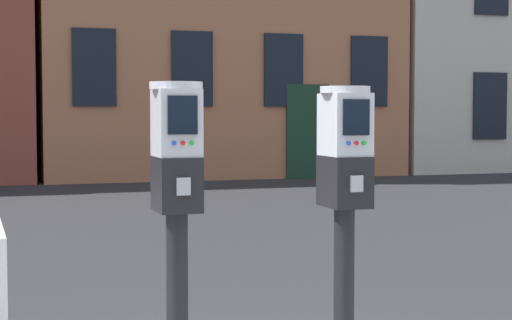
% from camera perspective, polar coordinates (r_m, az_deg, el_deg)
% --- Properties ---
extents(parking_meter_near_kerb, '(0.22, 0.25, 1.49)m').
position_cam_1_polar(parking_meter_near_kerb, '(3.50, -5.30, -2.38)').
color(parking_meter_near_kerb, black).
rests_on(parking_meter_near_kerb, sidewalk_slab).
extents(parking_meter_twin_adjacent, '(0.22, 0.25, 1.48)m').
position_cam_1_polar(parking_meter_twin_adjacent, '(3.73, 5.92, -2.15)').
color(parking_meter_twin_adjacent, black).
rests_on(parking_meter_twin_adjacent, sidewalk_slab).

